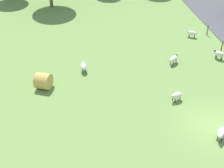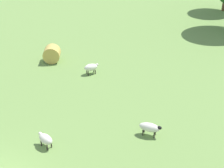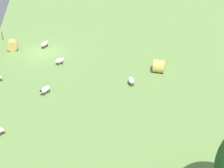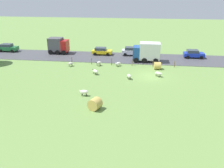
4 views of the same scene
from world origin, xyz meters
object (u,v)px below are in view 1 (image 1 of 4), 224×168
sheep_1 (83,66)px  sheep_3 (174,59)px  hay_bale_1 (43,81)px  sheep_4 (177,95)px  sheep_2 (219,54)px  sheep_6 (221,133)px  sheep_5 (192,33)px

sheep_1 → sheep_3: sheep_1 is taller
hay_bale_1 → sheep_4: bearing=-17.2°
sheep_2 → sheep_6: sheep_2 is taller
sheep_5 → hay_bale_1: hay_bale_1 is taller
sheep_1 → sheep_4: 8.61m
sheep_2 → hay_bale_1: 16.38m
sheep_1 → sheep_3: size_ratio=0.97×
sheep_1 → hay_bale_1: 3.96m
sheep_2 → sheep_4: size_ratio=0.98×
sheep_4 → sheep_5: sheep_4 is taller
sheep_5 → hay_bale_1: bearing=-154.2°
sheep_5 → hay_bale_1: (-15.27, -7.37, 0.16)m
sheep_1 → sheep_4: sheep_1 is taller
sheep_2 → sheep_1: bearing=-177.8°
sheep_2 → sheep_4: bearing=-136.2°
sheep_6 → hay_bale_1: hay_bale_1 is taller
sheep_4 → hay_bale_1: size_ratio=0.81×
sheep_6 → hay_bale_1: (-11.87, 7.57, 0.16)m
sheep_3 → sheep_5: (3.60, 5.09, -0.02)m
sheep_4 → sheep_5: (5.05, 10.54, 0.01)m
sheep_5 → sheep_4: bearing=-115.6°
sheep_1 → hay_bale_1: bearing=-148.6°
sheep_1 → sheep_4: size_ratio=1.06×
sheep_3 → sheep_1: bearing=-178.4°
sheep_4 → hay_bale_1: hay_bale_1 is taller
sheep_2 → sheep_3: sheep_2 is taller
sheep_2 → hay_bale_1: bearing=-171.1°
sheep_1 → hay_bale_1: size_ratio=0.86×
sheep_1 → sheep_5: size_ratio=1.01×
sheep_6 → sheep_4: bearing=110.6°
sheep_3 → sheep_5: 6.23m
sheep_3 → sheep_6: sheep_3 is taller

